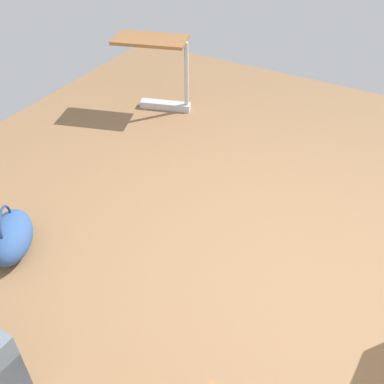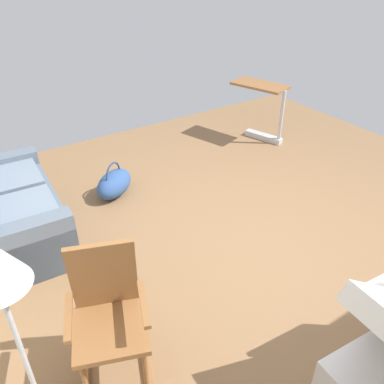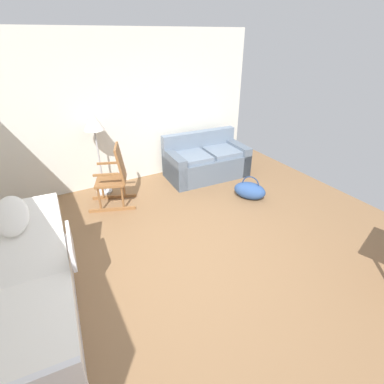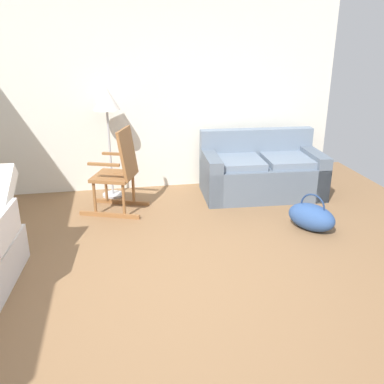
{
  "view_description": "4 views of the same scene",
  "coord_description": "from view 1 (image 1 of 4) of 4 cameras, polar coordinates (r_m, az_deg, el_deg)",
  "views": [
    {
      "loc": [
        -0.79,
        2.36,
        2.59
      ],
      "look_at": [
        0.29,
        0.45,
        0.83
      ],
      "focal_mm": 41.97,
      "sensor_mm": 36.0,
      "label": 1
    },
    {
      "loc": [
        -2.25,
        2.36,
        2.61
      ],
      "look_at": [
        0.27,
        0.69,
        0.69
      ],
      "focal_mm": 37.3,
      "sensor_mm": 36.0,
      "label": 2
    },
    {
      "loc": [
        -1.42,
        -2.55,
        2.59
      ],
      "look_at": [
        0.27,
        0.5,
        0.68
      ],
      "focal_mm": 27.11,
      "sensor_mm": 36.0,
      "label": 3
    },
    {
      "loc": [
        -0.46,
        -3.11,
        2.08
      ],
      "look_at": [
        0.21,
        0.52,
        0.69
      ],
      "focal_mm": 39.1,
      "sensor_mm": 36.0,
      "label": 4
    }
  ],
  "objects": [
    {
      "name": "ground_plane",
      "position": [
        3.59,
        7.68,
        -7.76
      ],
      "size": [
        6.65,
        6.65,
        0.0
      ],
      "primitive_type": "plane",
      "color": "olive"
    },
    {
      "name": "overbed_table",
      "position": [
        5.26,
        -4.23,
        15.76
      ],
      "size": [
        0.88,
        0.63,
        0.84
      ],
      "color": "#B2B5BA",
      "rests_on": "ground"
    },
    {
      "name": "duffel_bag",
      "position": [
        3.75,
        -22.07,
        -5.27
      ],
      "size": [
        0.58,
        0.64,
        0.43
      ],
      "color": "#2D4C84",
      "rests_on": "ground"
    }
  ]
}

